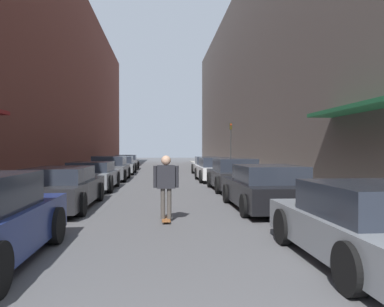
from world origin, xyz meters
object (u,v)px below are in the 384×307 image
Objects in this scene: parked_car_left_5 at (126,162)px; parked_car_left_3 at (110,169)px; parked_car_left_1 at (62,188)px; parked_car_right_3 at (216,170)px; parked_car_right_4 at (207,166)px; parked_car_left_2 at (92,176)px; skateboarder at (166,181)px; parked_car_right_1 at (267,188)px; parked_car_right_0 at (369,225)px; parked_car_right_2 at (234,175)px; parked_car_left_4 at (121,165)px; traffic_light at (231,142)px.

parked_car_left_3 is at bearing -89.41° from parked_car_left_5.
parked_car_left_5 reaches higher than parked_car_left_1.
parked_car_right_4 is (0.16, 5.29, -0.03)m from parked_car_right_3.
parked_car_left_2 is at bearing -91.16° from parked_car_left_3.
parked_car_left_2 is 11.05m from parked_car_right_4.
parked_car_right_4 is 2.59× the size of skateboarder.
parked_car_right_1 reaches higher than parked_car_left_2.
skateboarder is at bearing -104.39° from parked_car_right_3.
parked_car_right_0 is 2.45× the size of skateboarder.
parked_car_left_1 is 5.07m from parked_car_left_2.
parked_car_right_2 is at bearing -6.34° from parked_car_left_2.
parked_car_left_2 is 1.03× the size of parked_car_right_3.
skateboarder is at bearing -80.75° from parked_car_left_4.
parked_car_right_0 is at bearing -61.00° from parked_car_left_2.
parked_car_left_5 is (-0.05, 21.48, 0.03)m from parked_car_left_1.
parked_car_left_5 is at bearing 102.56° from parked_car_right_0.
parked_car_left_4 reaches higher than parked_car_left_2.
parked_car_left_1 is at bearing -143.86° from parked_car_right_2.
parked_car_left_5 is 0.98× the size of parked_car_right_1.
traffic_light is at bearing 31.55° from parked_car_left_3.
parked_car_right_4 is at bearing -49.56° from parked_car_left_5.
parked_car_right_2 is at bearing -43.76° from parked_car_left_3.
parked_car_left_3 is at bearing 169.21° from parked_car_right_3.
parked_car_left_1 is 15.64m from parked_car_left_4.
parked_car_right_2 is 0.98× the size of parked_car_right_4.
parked_car_right_2 is (5.96, -5.71, -0.01)m from parked_car_left_3.
skateboarder is (2.97, -12.41, 0.32)m from parked_car_left_3.
parked_car_right_4 is (0.07, 9.88, -0.05)m from parked_car_right_2.
parked_car_right_3 is (5.97, 3.91, 0.03)m from parked_car_left_2.
parked_car_right_0 is 20.98m from traffic_light.
parked_car_right_1 is (6.05, -22.15, -0.01)m from parked_car_left_5.
parked_car_right_1 is at bearing 28.78° from skateboarder.
parked_car_right_1 is at bearing 90.57° from parked_car_right_0.
parked_car_right_3 is at bearing 33.26° from parked_car_left_2.
parked_car_left_2 is at bearing -90.81° from parked_car_left_4.
parked_car_right_3 is 2.47× the size of skateboarder.
parked_car_right_1 is 1.05× the size of parked_car_right_2.
parked_car_right_4 is at bearing 89.90° from parked_car_right_0.
parked_car_left_5 reaches higher than parked_car_right_0.
traffic_light is at bearing 71.67° from parked_car_right_3.
parked_car_right_4 reaches higher than parked_car_left_1.
traffic_light reaches higher than parked_car_right_1.
parked_car_right_2 is at bearing -88.86° from parked_car_right_3.
parked_car_left_4 is 1.12× the size of parked_car_right_4.
traffic_light reaches higher than skateboarder.
parked_car_right_1 is at bearing -74.71° from parked_car_left_5.
parked_car_right_1 is at bearing -6.39° from parked_car_left_1.
parked_car_right_0 is 14.91m from parked_car_right_3.
parked_car_right_0 is at bearing -89.53° from parked_car_right_3.
skateboarder is 17.94m from traffic_light.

